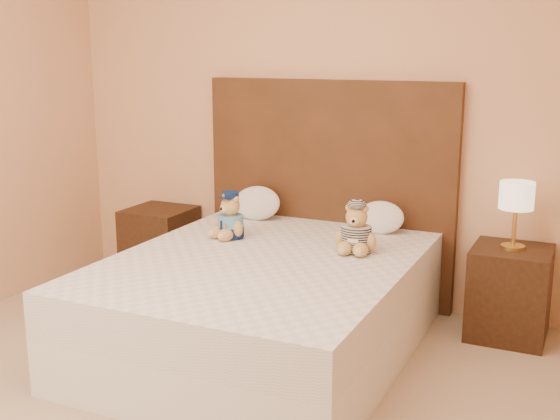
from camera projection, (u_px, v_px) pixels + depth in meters
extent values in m
cube|color=tan|center=(332.00, 102.00, 4.69)|extent=(4.00, 0.04, 2.70)
cube|color=white|center=(263.00, 325.00, 4.03)|extent=(1.60, 2.00, 0.30)
cube|color=white|center=(263.00, 279.00, 3.97)|extent=(1.60, 2.00, 0.25)
cube|color=#4F2B17|center=(328.00, 191.00, 4.79)|extent=(1.75, 0.08, 1.50)
cube|color=#372111|center=(160.00, 245.00, 5.22)|extent=(0.45, 0.45, 0.55)
cube|color=#372111|center=(509.00, 293.00, 4.19)|extent=(0.45, 0.45, 0.55)
cylinder|color=gold|center=(513.00, 247.00, 4.13)|extent=(0.14, 0.14, 0.02)
cylinder|color=gold|center=(514.00, 225.00, 4.10)|extent=(0.02, 0.02, 0.26)
cylinder|color=beige|center=(517.00, 195.00, 4.06)|extent=(0.20, 0.20, 0.16)
ellipsoid|color=white|center=(257.00, 201.00, 4.83)|extent=(0.34, 0.22, 0.24)
ellipsoid|color=white|center=(380.00, 216.00, 4.47)|extent=(0.31, 0.20, 0.22)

